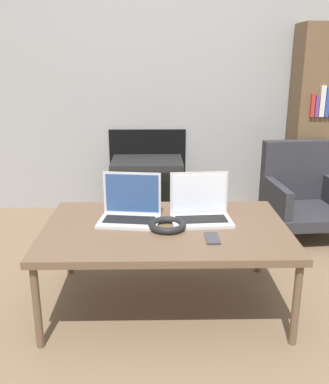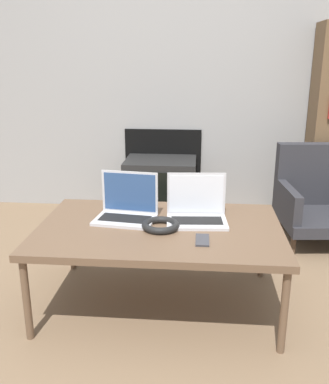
{
  "view_description": "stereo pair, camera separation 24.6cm",
  "coord_description": "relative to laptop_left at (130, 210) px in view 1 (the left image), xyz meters",
  "views": [
    {
      "loc": [
        -0.04,
        -1.67,
        1.28
      ],
      "look_at": [
        0.0,
        0.68,
        0.54
      ],
      "focal_mm": 40.0,
      "sensor_mm": 36.0,
      "label": 1
    },
    {
      "loc": [
        0.2,
        -1.66,
        1.28
      ],
      "look_at": [
        0.0,
        0.68,
        0.54
      ],
      "focal_mm": 40.0,
      "sensor_mm": 36.0,
      "label": 2
    }
  ],
  "objects": [
    {
      "name": "tv",
      "position": [
        0.06,
        1.25,
        -0.26
      ],
      "size": [
        0.58,
        0.44,
        0.49
      ],
      "color": "black",
      "rests_on": "ground_plane"
    },
    {
      "name": "headphones",
      "position": [
        0.19,
        -0.13,
        -0.04
      ],
      "size": [
        0.19,
        0.19,
        0.04
      ],
      "color": "black",
      "rests_on": "table"
    },
    {
      "name": "table",
      "position": [
        0.19,
        -0.1,
        -0.09
      ],
      "size": [
        1.26,
        0.8,
        0.45
      ],
      "color": "brown",
      "rests_on": "ground_plane"
    },
    {
      "name": "laptop_right",
      "position": [
        0.37,
        0.0,
        0.0
      ],
      "size": [
        0.33,
        0.23,
        0.25
      ],
      "rotation": [
        0.0,
        0.0,
        0.07
      ],
      "color": "silver",
      "rests_on": "table"
    },
    {
      "name": "armchair",
      "position": [
        1.24,
        0.92,
        -0.2
      ],
      "size": [
        0.58,
        0.62,
        0.68
      ],
      "rotation": [
        0.0,
        0.0,
        0.09
      ],
      "color": "#2D2D33",
      "rests_on": "ground_plane"
    },
    {
      "name": "laptop_left",
      "position": [
        0.0,
        0.0,
        0.0
      ],
      "size": [
        0.34,
        0.25,
        0.25
      ],
      "rotation": [
        0.0,
        0.0,
        -0.13
      ],
      "color": "silver",
      "rests_on": "table"
    },
    {
      "name": "ground_plane",
      "position": [
        0.19,
        -0.48,
        -0.51
      ],
      "size": [
        14.0,
        14.0,
        0.0
      ],
      "primitive_type": "plane",
      "color": "#7A6047"
    },
    {
      "name": "wall_back",
      "position": [
        0.18,
        1.52,
        0.78
      ],
      "size": [
        7.0,
        0.08,
        2.6
      ],
      "color": "#999999",
      "rests_on": "ground_plane"
    },
    {
      "name": "phone",
      "position": [
        0.41,
        -0.26,
        -0.05
      ],
      "size": [
        0.06,
        0.14,
        0.01
      ],
      "color": "#333338",
      "rests_on": "table"
    }
  ]
}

